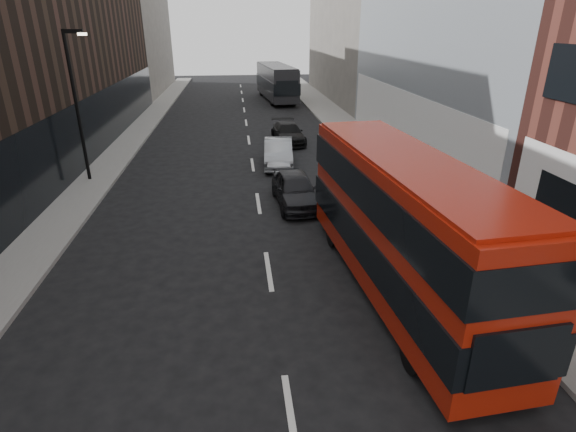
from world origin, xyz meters
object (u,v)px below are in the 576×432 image
object	(u,v)px
car_a	(295,189)
car_c	(288,133)
red_bus	(403,221)
street_lamp	(77,97)
grey_bus	(276,82)
car_b	(278,153)

from	to	relation	value
car_a	car_c	xyz separation A→B (m)	(1.01, 11.31, -0.07)
red_bus	car_a	xyz separation A→B (m)	(-2.06, 7.31, -1.56)
street_lamp	grey_bus	world-z (taller)	street_lamp
red_bus	car_b	distance (m)	13.69
car_a	car_c	world-z (taller)	car_a
grey_bus	car_c	bearing A→B (deg)	-98.25
grey_bus	car_c	xyz separation A→B (m)	(-0.94, -18.50, -1.24)
street_lamp	car_c	xyz separation A→B (m)	(10.84, 7.00, -3.53)
street_lamp	car_a	world-z (taller)	street_lamp
car_a	car_b	bearing A→B (deg)	88.08
grey_bus	car_c	size ratio (longest dim) A/B	2.48
car_b	grey_bus	bearing A→B (deg)	89.49
street_lamp	red_bus	bearing A→B (deg)	-44.35
street_lamp	car_c	distance (m)	13.37
red_bus	car_c	size ratio (longest dim) A/B	2.30
grey_bus	car_a	bearing A→B (deg)	-99.09
red_bus	grey_bus	world-z (taller)	red_bus
street_lamp	grey_bus	xyz separation A→B (m)	(11.77, 25.50, -2.29)
grey_bus	car_b	world-z (taller)	grey_bus
street_lamp	car_c	size ratio (longest dim) A/B	1.56
red_bus	grey_bus	size ratio (longest dim) A/B	0.93
car_a	car_c	size ratio (longest dim) A/B	0.95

